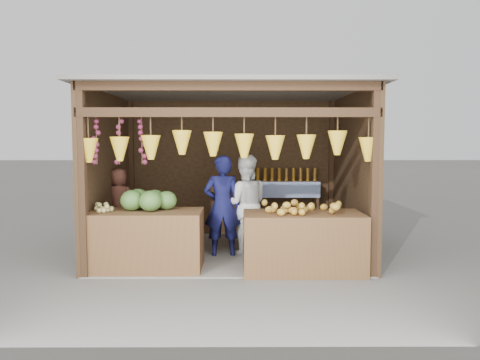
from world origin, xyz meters
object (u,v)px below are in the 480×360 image
at_px(counter_right, 303,242).
at_px(vendor_seated, 119,201).
at_px(counter_left, 147,240).
at_px(man_standing, 222,206).
at_px(woman_standing, 245,204).

height_order(counter_right, vendor_seated, vendor_seated).
xyz_separation_m(counter_left, man_standing, (1.05, 0.76, 0.38)).
relative_size(counter_left, man_standing, 0.98).
bearing_deg(counter_right, woman_standing, 126.08).
bearing_deg(vendor_seated, counter_right, 166.05).
height_order(man_standing, woman_standing, woman_standing).
xyz_separation_m(man_standing, woman_standing, (0.36, 0.21, 0.00)).
distance_m(counter_right, woman_standing, 1.41).
bearing_deg(woman_standing, counter_left, 31.29).
xyz_separation_m(counter_right, woman_standing, (-0.80, 1.09, 0.39)).
bearing_deg(counter_right, counter_left, 176.99).
bearing_deg(counter_right, man_standing, 142.74).
bearing_deg(counter_left, vendor_seated, 119.54).
height_order(man_standing, vendor_seated, man_standing).
distance_m(man_standing, vendor_seated, 1.80).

